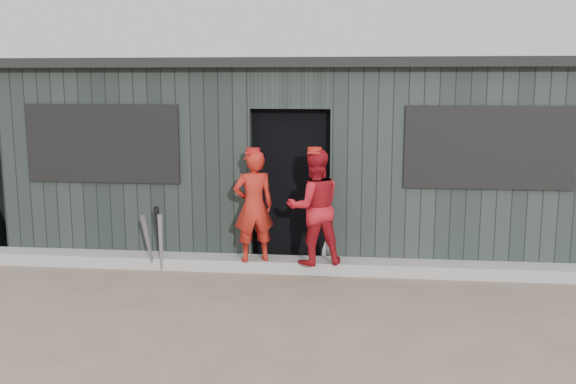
# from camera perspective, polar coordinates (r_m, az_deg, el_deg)

# --- Properties ---
(ground) EXTENTS (80.00, 80.00, 0.00)m
(ground) POSITION_cam_1_polar(r_m,az_deg,el_deg) (6.36, -1.82, -11.68)
(ground) COLOR #715C4E
(ground) RESTS_ON ground
(curb) EXTENTS (8.00, 0.36, 0.15)m
(curb) POSITION_cam_1_polar(r_m,az_deg,el_deg) (8.05, 0.02, -6.48)
(curb) COLOR #999994
(curb) RESTS_ON ground
(bat_left) EXTENTS (0.12, 0.19, 0.74)m
(bat_left) POSITION_cam_1_polar(r_m,az_deg,el_deg) (8.08, -11.24, -4.44)
(bat_left) COLOR #919299
(bat_left) RESTS_ON ground
(bat_mid) EXTENTS (0.11, 0.30, 0.75)m
(bat_mid) POSITION_cam_1_polar(r_m,az_deg,el_deg) (8.10, -12.32, -4.43)
(bat_mid) COLOR gray
(bat_mid) RESTS_ON ground
(bat_right) EXTENTS (0.08, 0.25, 0.81)m
(bat_right) POSITION_cam_1_polar(r_m,az_deg,el_deg) (8.19, -11.38, -3.99)
(bat_right) COLOR black
(bat_right) RESTS_ON ground
(player_red_left) EXTENTS (0.59, 0.49, 1.37)m
(player_red_left) POSITION_cam_1_polar(r_m,az_deg,el_deg) (7.81, -3.08, -1.26)
(player_red_left) COLOR #AA2015
(player_red_left) RESTS_ON curb
(player_red_right) EXTENTS (0.81, 0.71, 1.39)m
(player_red_right) POSITION_cam_1_polar(r_m,az_deg,el_deg) (7.68, 2.35, -1.36)
(player_red_right) COLOR #AF151F
(player_red_right) RESTS_ON curb
(player_grey_back) EXTENTS (0.66, 0.50, 1.20)m
(player_grey_back) POSITION_cam_1_polar(r_m,az_deg,el_deg) (8.33, 4.26, -2.23)
(player_grey_back) COLOR #B9B9B9
(player_grey_back) RESTS_ON ground
(dugout) EXTENTS (8.30, 3.30, 2.62)m
(dugout) POSITION_cam_1_polar(r_m,az_deg,el_deg) (9.46, 1.14, 3.45)
(dugout) COLOR black
(dugout) RESTS_ON ground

